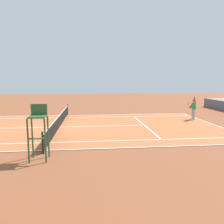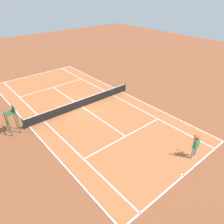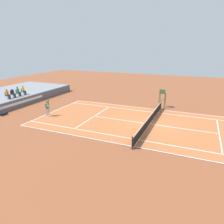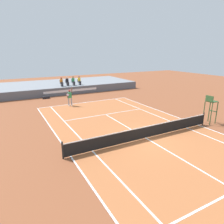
{
  "view_description": "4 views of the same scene",
  "coord_description": "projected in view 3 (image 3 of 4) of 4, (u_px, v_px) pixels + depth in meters",
  "views": [
    {
      "loc": [
        16.29,
        2.24,
        3.5
      ],
      "look_at": [
        -0.6,
        3.96,
        1.0
      ],
      "focal_mm": 35.27,
      "sensor_mm": 36.0,
      "label": 1
    },
    {
      "loc": [
        9.83,
        16.31,
        10.64
      ],
      "look_at": [
        -0.6,
        3.96,
        1.0
      ],
      "focal_mm": 34.08,
      "sensor_mm": 36.0,
      "label": 2
    },
    {
      "loc": [
        -19.85,
        -4.23,
        7.59
      ],
      "look_at": [
        -0.6,
        3.96,
        1.0
      ],
      "focal_mm": 33.29,
      "sensor_mm": 36.0,
      "label": 3
    },
    {
      "loc": [
        -8.39,
        -10.43,
        5.92
      ],
      "look_at": [
        -0.6,
        3.96,
        1.0
      ],
      "focal_mm": 32.38,
      "sensor_mm": 36.0,
      "label": 4
    }
  ],
  "objects": [
    {
      "name": "court",
      "position": [
        150.0,
        124.0,
        21.27
      ],
      "size": [
        11.08,
        23.88,
        0.03
      ],
      "color": "#B76638",
      "rests_on": "ground"
    },
    {
      "name": "net",
      "position": [
        150.0,
        119.0,
        21.12
      ],
      "size": [
        11.98,
        0.1,
        1.07
      ],
      "color": "black",
      "rests_on": "ground"
    },
    {
      "name": "spectator_seated_3",
      "position": [
        23.0,
        91.0,
        29.18
      ],
      "size": [
        0.44,
        0.6,
        1.27
      ],
      "color": "#474C56",
      "rests_on": "bleacher_platform"
    },
    {
      "name": "spectator_seated_2",
      "position": [
        18.0,
        92.0,
        28.35
      ],
      "size": [
        0.44,
        0.6,
        1.27
      ],
      "color": "#474C56",
      "rests_on": "bleacher_platform"
    },
    {
      "name": "ground_plane",
      "position": [
        150.0,
        124.0,
        21.28
      ],
      "size": [
        80.0,
        80.0,
        0.0
      ],
      "primitive_type": "plane",
      "color": "brown"
    },
    {
      "name": "tennis_ball",
      "position": [
        56.0,
        116.0,
        23.75
      ],
      "size": [
        0.07,
        0.07,
        0.07
      ],
      "primitive_type": "sphere",
      "color": "#D1E533",
      "rests_on": "ground"
    },
    {
      "name": "barrier_wall",
      "position": [
        22.0,
        102.0,
        27.57
      ],
      "size": [
        22.12,
        0.25,
        1.1
      ],
      "color": "#565B66",
      "rests_on": "ground"
    },
    {
      "name": "spectator_seated_1",
      "position": [
        13.0,
        93.0,
        27.56
      ],
      "size": [
        0.44,
        0.6,
        1.27
      ],
      "color": "#474C56",
      "rests_on": "bleacher_platform"
    },
    {
      "name": "equipment_bag",
      "position": [
        4.0,
        114.0,
        24.06
      ],
      "size": [
        0.9,
        0.33,
        0.32
      ],
      "color": "black",
      "rests_on": "ground"
    },
    {
      "name": "umpire_chair",
      "position": [
        162.0,
        96.0,
        26.65
      ],
      "size": [
        0.77,
        0.77,
        2.44
      ],
      "color": "#2D562D",
      "rests_on": "ground"
    },
    {
      "name": "spectator_seated_0",
      "position": [
        8.0,
        94.0,
        26.81
      ],
      "size": [
        0.44,
        0.6,
        1.27
      ],
      "color": "#474C56",
      "rests_on": "bleacher_platform"
    },
    {
      "name": "tennis_player",
      "position": [
        47.0,
        108.0,
        23.42
      ],
      "size": [
        0.79,
        0.62,
        2.08
      ],
      "color": "#9E9EA3",
      "rests_on": "ground"
    }
  ]
}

